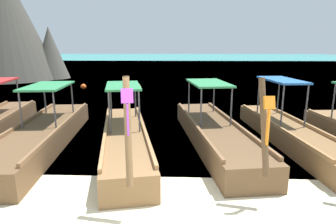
% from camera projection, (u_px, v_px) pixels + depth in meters
% --- Properties ---
extents(sea_water, '(120.00, 120.00, 0.00)m').
position_uv_depth(sea_water, '(178.00, 60.00, 65.22)').
color(sea_water, teal).
rests_on(sea_water, ground).
extents(longtail_boat_red_ribbon, '(2.15, 7.30, 2.73)m').
position_uv_depth(longtail_boat_red_ribbon, '(42.00, 135.00, 8.80)').
color(longtail_boat_red_ribbon, brown).
rests_on(longtail_boat_red_ribbon, ground).
extents(longtail_boat_violet_ribbon, '(2.46, 6.61, 2.53)m').
position_uv_depth(longtail_boat_violet_ribbon, '(125.00, 139.00, 8.38)').
color(longtail_boat_violet_ribbon, brown).
rests_on(longtail_boat_violet_ribbon, ground).
extents(longtail_boat_orange_ribbon, '(2.34, 7.12, 2.45)m').
position_uv_depth(longtail_boat_orange_ribbon, '(214.00, 133.00, 9.05)').
color(longtail_boat_orange_ribbon, brown).
rests_on(longtail_boat_orange_ribbon, ground).
extents(longtail_boat_blue_ribbon, '(1.77, 7.21, 2.86)m').
position_uv_depth(longtail_boat_blue_ribbon, '(289.00, 133.00, 9.08)').
color(longtail_boat_blue_ribbon, brown).
rests_on(longtail_boat_blue_ribbon, ground).
extents(karst_rock, '(9.46, 8.60, 10.98)m').
position_uv_depth(karst_rock, '(9.00, 23.00, 26.24)').
color(karst_rock, '#47443D').
rests_on(karst_rock, ground).
extents(mooring_buoy_near, '(0.40, 0.40, 0.40)m').
position_uv_depth(mooring_buoy_near, '(84.00, 87.00, 20.63)').
color(mooring_buoy_near, '#EA5119').
rests_on(mooring_buoy_near, sea_water).
extents(mooring_buoy_far, '(0.55, 0.55, 0.55)m').
position_uv_depth(mooring_buoy_far, '(137.00, 88.00, 19.60)').
color(mooring_buoy_far, '#EA5119').
rests_on(mooring_buoy_far, sea_water).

